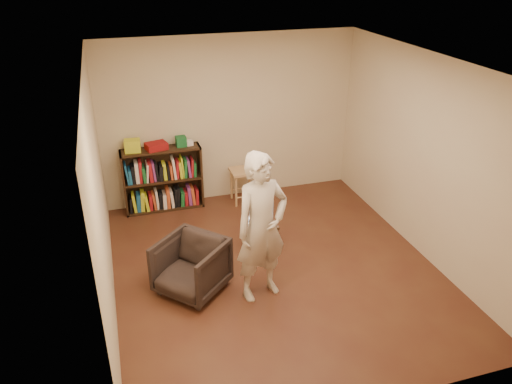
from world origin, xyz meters
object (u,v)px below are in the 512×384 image
object	(u,v)px
bookshelf	(163,182)
person	(262,228)
laptop	(260,216)
armchair	(191,266)
stool	(243,176)
side_table	(261,227)

from	to	relation	value
bookshelf	person	distance (m)	2.67
laptop	person	world-z (taller)	person
bookshelf	armchair	distance (m)	2.21
bookshelf	laptop	bearing A→B (deg)	-53.52
bookshelf	laptop	size ratio (longest dim) A/B	2.81
stool	person	xyz separation A→B (m)	(-0.43, -2.36, 0.45)
laptop	armchair	bearing A→B (deg)	-120.02
armchair	side_table	size ratio (longest dim) A/B	1.81
bookshelf	laptop	xyz separation A→B (m)	(1.11, -1.50, 0.03)
stool	person	bearing A→B (deg)	-100.24
stool	laptop	size ratio (longest dim) A/B	1.29
bookshelf	stool	bearing A→B (deg)	-6.68
bookshelf	side_table	xyz separation A→B (m)	(1.09, -1.58, -0.10)
bookshelf	laptop	distance (m)	1.87
laptop	person	bearing A→B (deg)	-80.01
armchair	person	distance (m)	1.00
stool	armchair	world-z (taller)	armchair
side_table	person	bearing A→B (deg)	-106.87
armchair	person	size ratio (longest dim) A/B	0.41
laptop	bookshelf	bearing A→B (deg)	153.02
bookshelf	armchair	bearing A→B (deg)	-89.07
bookshelf	side_table	bearing A→B (deg)	-55.26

